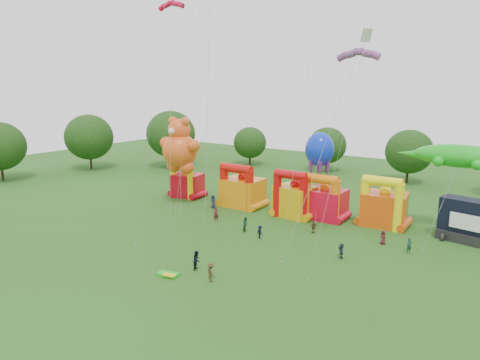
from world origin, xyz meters
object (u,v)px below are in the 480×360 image
Objects in this scene: bouncy_castle_0 at (187,183)px; gecko_kite at (450,183)px; stage_trailer at (476,223)px; bouncy_castle_2 at (294,199)px; spectator_4 at (314,227)px; octopus_kite at (319,165)px; spectator_0 at (213,202)px; teddy_bear_kite at (180,153)px.

gecko_kite is at bearing 3.88° from bouncy_castle_0.
gecko_kite is at bearing 179.00° from stage_trailer.
bouncy_castle_2 is 0.82× the size of stage_trailer.
bouncy_castle_0 is 3.67× the size of spectator_4.
octopus_kite is (2.56, 1.86, 4.53)m from bouncy_castle_2.
gecko_kite is (-3.02, 0.05, 4.11)m from stage_trailer.
bouncy_castle_0 is at bearing -176.49° from stage_trailer.
spectator_0 is (7.43, -2.81, -1.23)m from bouncy_castle_0.
stage_trailer is at bearing -1.00° from gecko_kite.
gecko_kite is at bearing 159.64° from spectator_4.
spectator_4 is (-13.10, -7.19, -5.67)m from gecko_kite.
bouncy_castle_0 is at bearing -179.71° from bouncy_castle_2.
gecko_kite reaches higher than bouncy_castle_0.
gecko_kite is at bearing 11.25° from teddy_bear_kite.
spectator_0 is (-13.93, -4.76, -6.04)m from octopus_kite.
gecko_kite reaches higher than bouncy_castle_2.
gecko_kite is 15.66m from octopus_kite.
bouncy_castle_2 reaches higher than spectator_0.
spectator_4 is (5.10, -4.78, -1.68)m from bouncy_castle_2.
spectator_4 is at bearing -156.10° from stage_trailer.
gecko_kite is 1.15× the size of octopus_kite.
gecko_kite is (18.20, 2.41, 4.00)m from bouncy_castle_2.
spectator_0 is (-11.38, -2.90, -1.51)m from bouncy_castle_2.
bouncy_castle_2 is at bearing -143.92° from octopus_kite.
bouncy_castle_0 is at bearing -176.12° from gecko_kite.
bouncy_castle_0 reaches higher than spectator_4.
octopus_kite reaches higher than spectator_4.
gecko_kite is at bearing 2.15° from spectator_0.
bouncy_castle_0 is 7.55m from teddy_bear_kite.
bouncy_castle_2 is 11.84m from spectator_0.
teddy_bear_kite is 8.41× the size of spectator_4.
gecko_kite is (37.01, 2.51, 4.27)m from bouncy_castle_0.
bouncy_castle_0 reaches higher than spectator_0.
spectator_4 is (21.21, -0.37, -6.98)m from teddy_bear_kite.
teddy_bear_kite reaches higher than gecko_kite.
spectator_0 is at bearing -55.64° from spectator_4.
spectator_0 is 16.59m from spectator_4.
gecko_kite is 30.55m from spectator_0.
teddy_bear_kite is (2.70, -4.31, 5.58)m from bouncy_castle_0.
gecko_kite reaches higher than spectator_0.
octopus_kite is (18.66, 6.27, -0.77)m from teddy_bear_kite.
stage_trailer is (40.02, 2.46, 0.16)m from bouncy_castle_0.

